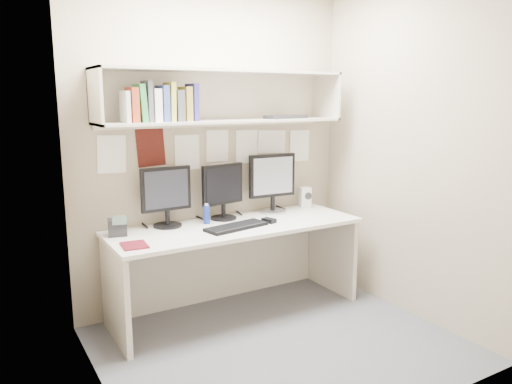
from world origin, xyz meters
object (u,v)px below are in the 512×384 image
speaker (305,197)px  maroon_notebook (134,245)px  desk_phone (118,227)px  monitor_center (223,189)px  desk (236,268)px  monitor_right (272,181)px  monitor_left (166,194)px  keyboard (236,227)px

speaker → maroon_notebook: 1.75m
desk_phone → monitor_center: bearing=18.1°
desk → monitor_center: 0.65m
desk → monitor_right: size_ratio=3.95×
monitor_left → desk_phone: monitor_left is taller
monitor_right → keyboard: size_ratio=1.01×
monitor_right → speaker: (0.36, 0.01, -0.18)m
speaker → keyboard: bearing=-142.2°
speaker → desk_phone: bearing=-160.3°
monitor_left → desk_phone: bearing=-172.6°
monitor_right → maroon_notebook: monitor_right is taller
keyboard → speaker: size_ratio=2.70×
monitor_left → keyboard: monitor_left is taller
monitor_center → desk: bearing=-100.7°
monitor_right → maroon_notebook: size_ratio=2.52×
desk → speaker: speaker is taller
desk → monitor_right: bearing=24.6°
monitor_left → monitor_right: (0.96, -0.00, 0.02)m
monitor_center → speaker: size_ratio=2.44×
desk → keyboard: bearing=-115.5°
monitor_left → maroon_notebook: bearing=-136.8°
desk → speaker: size_ratio=10.79×
keyboard → maroon_notebook: size_ratio=2.48×
monitor_left → monitor_right: monitor_right is taller
desk → desk_phone: bearing=170.2°
monitor_left → monitor_right: size_ratio=0.92×
monitor_left → speaker: monitor_left is taller
monitor_left → keyboard: bearing=-38.9°
monitor_right → maroon_notebook: bearing=-161.4°
desk → maroon_notebook: (-0.86, -0.16, 0.37)m
monitor_right → keyboard: bearing=-145.8°
desk → monitor_center: (0.00, 0.22, 0.61)m
keyboard → speaker: speaker is taller
monitor_right → desk_phone: bearing=-174.5°
maroon_notebook → speaker: bearing=18.7°
keyboard → desk_phone: 0.88m
monitor_right → desk: bearing=-152.8°
speaker → maroon_notebook: (-1.70, -0.40, -0.09)m
maroon_notebook → desk_phone: bearing=99.9°
monitor_center → desk_phone: 0.91m
monitor_left → monitor_center: bearing=-2.0°
maroon_notebook → keyboard: bearing=9.7°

